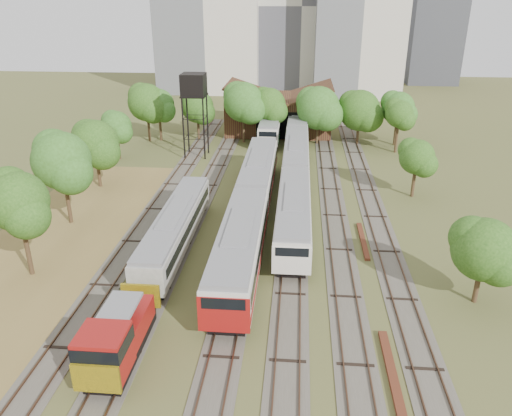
# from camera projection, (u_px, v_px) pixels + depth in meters

# --- Properties ---
(ground) EXTENTS (240.00, 240.00, 0.00)m
(ground) POSITION_uv_depth(u_px,v_px,m) (249.00, 399.00, 26.96)
(ground) COLOR #475123
(ground) RESTS_ON ground
(dry_grass_patch) EXTENTS (14.00, 60.00, 0.04)m
(dry_grass_patch) POSITION_uv_depth(u_px,v_px,m) (10.00, 300.00, 35.71)
(dry_grass_patch) COLOR brown
(dry_grass_patch) RESTS_ON ground
(tracks) EXTENTS (24.60, 80.00, 0.19)m
(tracks) POSITION_uv_depth(u_px,v_px,m) (267.00, 213.00, 49.90)
(tracks) COLOR #4C473D
(tracks) RESTS_ON ground
(railcar_red_set) EXTENTS (3.26, 34.58, 4.04)m
(railcar_red_set) POSITION_uv_depth(u_px,v_px,m) (251.00, 206.00, 46.20)
(railcar_red_set) COLOR black
(railcar_red_set) RESTS_ON ground
(railcar_green_set) EXTENTS (2.99, 52.08, 3.70)m
(railcar_green_set) POSITION_uv_depth(u_px,v_px,m) (296.00, 157.00, 60.78)
(railcar_green_set) COLOR black
(railcar_green_set) RESTS_ON ground
(railcar_rear) EXTENTS (2.92, 16.08, 3.61)m
(railcar_rear) POSITION_uv_depth(u_px,v_px,m) (271.00, 125.00, 75.66)
(railcar_rear) COLOR black
(railcar_rear) RESTS_ON ground
(shunter_locomotive) EXTENTS (2.65, 8.10, 3.47)m
(shunter_locomotive) POSITION_uv_depth(u_px,v_px,m) (116.00, 340.00, 29.01)
(shunter_locomotive) COLOR black
(shunter_locomotive) RESTS_ON ground
(old_grey_coach) EXTENTS (2.69, 18.00, 3.32)m
(old_grey_coach) POSITION_uv_depth(u_px,v_px,m) (176.00, 228.00, 42.56)
(old_grey_coach) COLOR black
(old_grey_coach) RESTS_ON ground
(water_tower) EXTENTS (3.16, 3.16, 10.93)m
(water_tower) POSITION_uv_depth(u_px,v_px,m) (194.00, 87.00, 64.17)
(water_tower) COLOR black
(water_tower) RESTS_ON ground
(rail_pile_near) EXTENTS (0.52, 7.87, 0.26)m
(rail_pile_near) POSITION_uv_depth(u_px,v_px,m) (392.00, 375.00, 28.47)
(rail_pile_near) COLOR #5D2B1A
(rail_pile_near) RESTS_ON ground
(rail_pile_far) EXTENTS (0.44, 7.02, 0.23)m
(rail_pile_far) POSITION_uv_depth(u_px,v_px,m) (363.00, 240.00, 44.14)
(rail_pile_far) COLOR #5D2B1A
(rail_pile_far) RESTS_ON ground
(maintenance_shed) EXTENTS (16.45, 11.55, 7.58)m
(maintenance_shed) POSITION_uv_depth(u_px,v_px,m) (279.00, 113.00, 79.00)
(maintenance_shed) COLOR #3A1915
(maintenance_shed) RESTS_ON ground
(tree_band_left) EXTENTS (7.53, 64.55, 8.88)m
(tree_band_left) POSITION_uv_depth(u_px,v_px,m) (75.00, 155.00, 49.52)
(tree_band_left) COLOR #382616
(tree_band_left) RESTS_ON ground
(tree_band_far) EXTENTS (39.13, 6.37, 8.80)m
(tree_band_far) POSITION_uv_depth(u_px,v_px,m) (287.00, 107.00, 71.88)
(tree_band_far) COLOR #382616
(tree_band_far) RESTS_ON ground
(tree_band_right) EXTENTS (4.68, 40.96, 7.23)m
(tree_band_right) POSITION_uv_depth(u_px,v_px,m) (432.00, 170.00, 48.04)
(tree_band_right) COLOR #382616
(tree_band_right) RESTS_ON ground
(tower_centre) EXTENTS (20.00, 18.00, 36.00)m
(tower_centre) POSITION_uv_depth(u_px,v_px,m) (302.00, 5.00, 111.31)
(tower_centre) COLOR #BBB8AA
(tower_centre) RESTS_ON ground
(tower_far_right) EXTENTS (12.00, 12.00, 28.00)m
(tower_far_right) POSITION_uv_depth(u_px,v_px,m) (435.00, 23.00, 119.49)
(tower_far_right) COLOR #3D3E44
(tower_far_right) RESTS_ON ground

